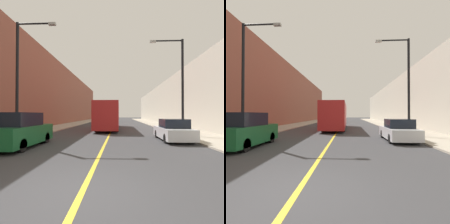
% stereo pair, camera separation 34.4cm
% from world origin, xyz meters
% --- Properties ---
extents(ground_plane, '(200.00, 200.00, 0.00)m').
position_xyz_m(ground_plane, '(0.00, 0.00, 0.00)').
color(ground_plane, '#38383A').
extents(sidewalk_left, '(3.78, 72.00, 0.10)m').
position_xyz_m(sidewalk_left, '(-7.76, 30.00, 0.05)').
color(sidewalk_left, '#A89E8C').
rests_on(sidewalk_left, ground).
extents(sidewalk_right, '(3.78, 72.00, 0.10)m').
position_xyz_m(sidewalk_right, '(7.76, 30.00, 0.05)').
color(sidewalk_right, '#A89E8C').
rests_on(sidewalk_right, ground).
extents(building_row_left, '(4.00, 72.00, 11.22)m').
position_xyz_m(building_row_left, '(-11.65, 30.00, 5.61)').
color(building_row_left, brown).
rests_on(building_row_left, ground).
extents(building_row_right, '(4.00, 72.00, 8.28)m').
position_xyz_m(building_row_right, '(11.65, 30.00, 4.14)').
color(building_row_right, '#B7B2A3').
rests_on(building_row_right, ground).
extents(road_center_line, '(0.16, 72.00, 0.01)m').
position_xyz_m(road_center_line, '(0.00, 30.00, 0.00)').
color(road_center_line, gold).
rests_on(road_center_line, ground).
extents(bus, '(2.57, 11.97, 3.21)m').
position_xyz_m(bus, '(-0.45, 18.19, 1.72)').
color(bus, '#AD1E1E').
rests_on(bus, ground).
extents(parked_suv_left, '(1.98, 4.58, 1.96)m').
position_xyz_m(parked_suv_left, '(-4.74, 5.60, 0.90)').
color(parked_suv_left, '#145128').
rests_on(parked_suv_left, ground).
extents(car_right_near, '(1.87, 4.35, 1.53)m').
position_xyz_m(car_right_near, '(4.72, 8.51, 0.69)').
color(car_right_near, silver).
rests_on(car_right_near, ground).
extents(street_lamp_left, '(2.80, 0.24, 8.14)m').
position_xyz_m(street_lamp_left, '(-5.94, 7.68, 4.74)').
color(street_lamp_left, black).
rests_on(street_lamp_left, sidewalk_left).
extents(street_lamp_right, '(2.80, 0.24, 8.02)m').
position_xyz_m(street_lamp_right, '(5.93, 10.62, 4.68)').
color(street_lamp_right, black).
rests_on(street_lamp_right, sidewalk_right).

